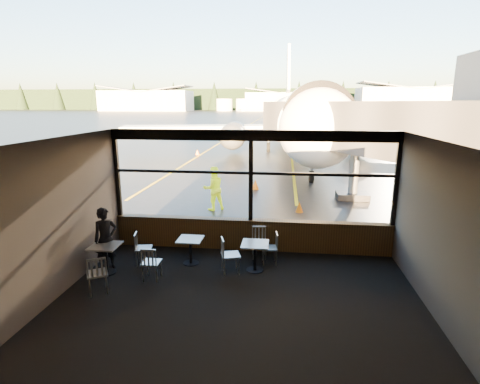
% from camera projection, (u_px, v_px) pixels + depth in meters
% --- Properties ---
extents(ground_plane, '(520.00, 520.00, 0.00)m').
position_uv_depth(ground_plane, '(283.00, 115.00, 126.91)').
color(ground_plane, black).
rests_on(ground_plane, ground).
extents(carpet_floor, '(8.00, 6.00, 0.01)m').
position_uv_depth(carpet_floor, '(238.00, 301.00, 8.14)').
color(carpet_floor, black).
rests_on(carpet_floor, ground).
extents(ceiling, '(8.00, 6.00, 0.04)m').
position_uv_depth(ceiling, '(238.00, 141.00, 7.33)').
color(ceiling, '#38332D').
rests_on(ceiling, ground).
extents(wall_left, '(0.04, 6.00, 3.50)m').
position_uv_depth(wall_left, '(57.00, 219.00, 8.20)').
color(wall_left, '#504640').
rests_on(wall_left, ground).
extents(wall_right, '(0.04, 6.00, 3.50)m').
position_uv_depth(wall_right, '(441.00, 233.00, 7.28)').
color(wall_right, '#504640').
rests_on(wall_right, ground).
extents(wall_back, '(8.00, 0.04, 3.50)m').
position_uv_depth(wall_back, '(209.00, 299.00, 4.84)').
color(wall_back, '#504640').
rests_on(wall_back, ground).
extents(window_sill, '(8.00, 0.28, 0.90)m').
position_uv_depth(window_sill, '(250.00, 235.00, 10.94)').
color(window_sill, '#4C3217').
rests_on(window_sill, ground).
extents(window_header, '(8.00, 0.18, 0.30)m').
position_uv_depth(window_header, '(251.00, 135.00, 10.26)').
color(window_header, black).
rests_on(window_header, ground).
extents(mullion_left, '(0.12, 0.12, 2.60)m').
position_uv_depth(mullion_left, '(117.00, 173.00, 10.98)').
color(mullion_left, black).
rests_on(mullion_left, ground).
extents(mullion_centre, '(0.12, 0.12, 2.60)m').
position_uv_depth(mullion_centre, '(251.00, 176.00, 10.53)').
color(mullion_centre, black).
rests_on(mullion_centre, ground).
extents(mullion_right, '(0.12, 0.12, 2.60)m').
position_uv_depth(mullion_right, '(397.00, 180.00, 10.07)').
color(mullion_right, black).
rests_on(mullion_right, ground).
extents(window_transom, '(8.00, 0.10, 0.08)m').
position_uv_depth(window_transom, '(251.00, 173.00, 10.51)').
color(window_transom, black).
rests_on(window_transom, ground).
extents(airliner, '(31.89, 37.64, 11.08)m').
position_uv_depth(airliner, '(298.00, 86.00, 30.86)').
color(airliner, silver).
rests_on(airliner, ground_plane).
extents(jet_bridge, '(8.31, 10.16, 4.43)m').
position_uv_depth(jet_bridge, '(350.00, 153.00, 15.42)').
color(jet_bridge, '#28292B').
rests_on(jet_bridge, ground_plane).
extents(cafe_table_near, '(0.68, 0.68, 0.75)m').
position_uv_depth(cafe_table_near, '(255.00, 257.00, 9.58)').
color(cafe_table_near, '#A9A49B').
rests_on(cafe_table_near, carpet_floor).
extents(cafe_table_mid, '(0.64, 0.64, 0.71)m').
position_uv_depth(cafe_table_mid, '(191.00, 251.00, 10.01)').
color(cafe_table_mid, '#A7A19A').
rests_on(cafe_table_mid, carpet_floor).
extents(cafe_table_left, '(0.69, 0.69, 0.76)m').
position_uv_depth(cafe_table_left, '(106.00, 259.00, 9.44)').
color(cafe_table_left, gray).
rests_on(cafe_table_left, carpet_floor).
extents(chair_near_e, '(0.53, 0.53, 0.86)m').
position_uv_depth(chair_near_e, '(270.00, 248.00, 10.00)').
color(chair_near_e, '#AEAA9D').
rests_on(chair_near_e, carpet_floor).
extents(chair_near_w, '(0.64, 0.64, 0.94)m').
position_uv_depth(chair_near_w, '(231.00, 255.00, 9.44)').
color(chair_near_w, beige).
rests_on(chair_near_w, carpet_floor).
extents(chair_near_n, '(0.53, 0.53, 0.87)m').
position_uv_depth(chair_near_n, '(259.00, 243.00, 10.37)').
color(chair_near_n, beige).
rests_on(chair_near_n, carpet_floor).
extents(chair_mid_s, '(0.48, 0.48, 0.87)m').
position_uv_depth(chair_mid_s, '(152.00, 263.00, 9.09)').
color(chair_mid_s, beige).
rests_on(chair_mid_s, carpet_floor).
extents(chair_mid_w, '(0.58, 0.58, 0.89)m').
position_uv_depth(chair_mid_w, '(144.00, 249.00, 9.95)').
color(chair_mid_w, '#B1ACA0').
rests_on(chair_mid_w, carpet_floor).
extents(chair_left_s, '(0.69, 0.69, 0.93)m').
position_uv_depth(chair_left_s, '(97.00, 274.00, 8.44)').
color(chair_left_s, '#B3ADA1').
rests_on(chair_left_s, carpet_floor).
extents(passenger, '(0.71, 0.69, 1.64)m').
position_uv_depth(passenger, '(106.00, 239.00, 9.60)').
color(passenger, black).
rests_on(passenger, carpet_floor).
extents(ground_crew, '(1.07, 1.01, 1.76)m').
position_uv_depth(ground_crew, '(213.00, 188.00, 14.98)').
color(ground_crew, '#BFF219').
rests_on(ground_crew, ground_plane).
extents(cone_nose, '(0.36, 0.36, 0.50)m').
position_uv_depth(cone_nose, '(255.00, 184.00, 18.65)').
color(cone_nose, '#FF4A08').
rests_on(cone_nose, ground_plane).
extents(cone_wing, '(0.33, 0.33, 0.46)m').
position_uv_depth(cone_wing, '(197.00, 152.00, 31.01)').
color(cone_wing, '#F44407').
rests_on(cone_wing, ground_plane).
extents(hangar_left, '(45.00, 18.00, 11.00)m').
position_uv_depth(hangar_left, '(147.00, 100.00, 191.64)').
color(hangar_left, silver).
rests_on(hangar_left, ground_plane).
extents(hangar_mid, '(38.00, 15.00, 10.00)m').
position_uv_depth(hangar_mid, '(284.00, 101.00, 188.51)').
color(hangar_mid, silver).
rests_on(hangar_mid, ground_plane).
extents(hangar_right, '(50.00, 20.00, 12.00)m').
position_uv_depth(hangar_right, '(413.00, 99.00, 174.61)').
color(hangar_right, silver).
rests_on(hangar_right, ground_plane).
extents(fuel_tank_a, '(8.00, 8.00, 6.00)m').
position_uv_depth(fuel_tank_a, '(224.00, 105.00, 189.54)').
color(fuel_tank_a, silver).
rests_on(fuel_tank_a, ground_plane).
extents(fuel_tank_b, '(8.00, 8.00, 6.00)m').
position_uv_depth(fuel_tank_b, '(244.00, 105.00, 188.39)').
color(fuel_tank_b, silver).
rests_on(fuel_tank_b, ground_plane).
extents(fuel_tank_c, '(8.00, 8.00, 6.00)m').
position_uv_depth(fuel_tank_c, '(264.00, 105.00, 187.24)').
color(fuel_tank_c, silver).
rests_on(fuel_tank_c, ground_plane).
extents(treeline, '(360.00, 3.00, 12.00)m').
position_uv_depth(treeline, '(284.00, 99.00, 212.42)').
color(treeline, black).
rests_on(treeline, ground_plane).
extents(cone_extra, '(0.31, 0.31, 0.43)m').
position_uv_depth(cone_extra, '(299.00, 207.00, 14.77)').
color(cone_extra, '#EA5107').
rests_on(cone_extra, ground_plane).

